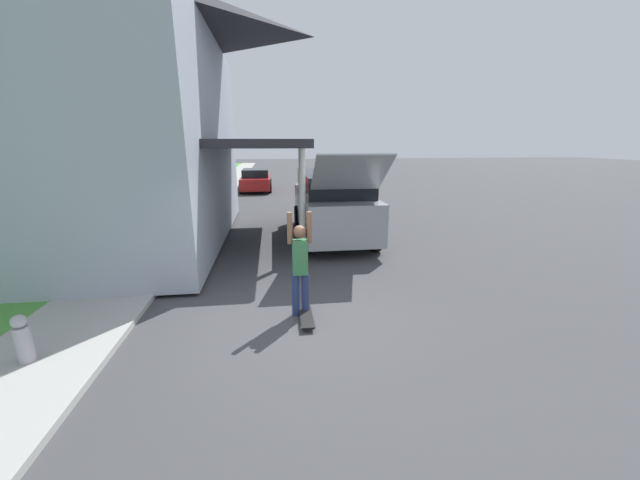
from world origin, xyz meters
TOP-DOWN VIEW (x-y plane):
  - ground_plane at (0.00, 0.00)m, footprint 120.00×120.00m
  - lawn at (-8.00, 6.00)m, footprint 10.00×80.00m
  - sidewalk at (-3.60, 6.00)m, footprint 1.80×80.00m
  - house at (-7.20, 5.47)m, footprint 13.55×9.47m
  - lawn_tree_near at (-5.36, 3.74)m, footprint 3.98×3.98m
  - lawn_tree_far at (-5.33, 12.71)m, footprint 3.93×3.93m
  - suv_parked at (1.43, 5.27)m, footprint 2.14×5.68m
  - car_down_street at (-1.40, 17.04)m, footprint 1.88×4.18m
  - skateboarder at (0.04, 0.15)m, footprint 0.41×0.21m
  - skateboard at (0.11, -0.08)m, footprint 0.23×0.82m
  - fire_hydrant at (-3.69, -0.87)m, footprint 0.20×0.20m

SIDE VIEW (x-z plane):
  - ground_plane at x=0.00m, z-range 0.00..0.00m
  - lawn at x=-8.00m, z-range 0.00..0.08m
  - sidewalk at x=-3.60m, z-range 0.00..0.10m
  - skateboard at x=0.11m, z-range 0.03..0.13m
  - fire_hydrant at x=-3.69m, z-range 0.09..0.76m
  - car_down_street at x=-1.40m, z-range -0.01..1.31m
  - skateboarder at x=0.04m, z-range 0.02..1.85m
  - suv_parked at x=1.43m, z-range -0.24..2.44m
  - house at x=-7.20m, z-range 0.22..8.40m
  - lawn_tree_near at x=-5.36m, z-range 1.49..8.33m
  - lawn_tree_far at x=-5.33m, z-range 1.69..8.89m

